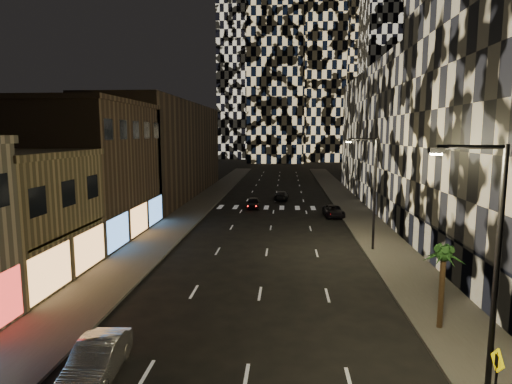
# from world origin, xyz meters

# --- Properties ---
(sidewalk_left) EXTENTS (4.00, 120.00, 0.15)m
(sidewalk_left) POSITION_xyz_m (-10.00, 50.00, 0.07)
(sidewalk_left) COLOR #47443F
(sidewalk_left) RESTS_ON ground
(sidewalk_right) EXTENTS (4.00, 120.00, 0.15)m
(sidewalk_right) POSITION_xyz_m (10.00, 50.00, 0.07)
(sidewalk_right) COLOR #47443F
(sidewalk_right) RESTS_ON ground
(curb_left) EXTENTS (0.20, 120.00, 0.15)m
(curb_left) POSITION_xyz_m (-7.90, 50.00, 0.07)
(curb_left) COLOR #4C4C47
(curb_left) RESTS_ON ground
(curb_right) EXTENTS (0.20, 120.00, 0.15)m
(curb_right) POSITION_xyz_m (7.90, 50.00, 0.07)
(curb_right) COLOR #4C4C47
(curb_right) RESTS_ON ground
(retail_brown) EXTENTS (10.00, 15.00, 12.00)m
(retail_brown) POSITION_xyz_m (-17.00, 33.50, 6.00)
(retail_brown) COLOR #4D3B2B
(retail_brown) RESTS_ON ground
(retail_filler_left) EXTENTS (10.00, 40.00, 14.00)m
(retail_filler_left) POSITION_xyz_m (-17.00, 60.00, 7.00)
(retail_filler_left) COLOR #4D3B2B
(retail_filler_left) RESTS_ON ground
(midrise_base) EXTENTS (0.60, 25.00, 3.00)m
(midrise_base) POSITION_xyz_m (12.30, 24.50, 1.50)
(midrise_base) COLOR #383838
(midrise_base) RESTS_ON ground
(midrise_filler_right) EXTENTS (16.00, 40.00, 18.00)m
(midrise_filler_right) POSITION_xyz_m (20.00, 57.00, 9.00)
(midrise_filler_right) COLOR #232326
(midrise_filler_right) RESTS_ON ground
(tower_center_low) EXTENTS (18.00, 18.00, 95.00)m
(tower_center_low) POSITION_xyz_m (-2.00, 140.00, 47.50)
(tower_center_low) COLOR black
(tower_center_low) RESTS_ON ground
(streetlight_near) EXTENTS (2.55, 0.25, 9.00)m
(streetlight_near) POSITION_xyz_m (8.35, 10.00, 5.35)
(streetlight_near) COLOR black
(streetlight_near) RESTS_ON sidewalk_right
(streetlight_far) EXTENTS (2.55, 0.25, 9.00)m
(streetlight_far) POSITION_xyz_m (8.35, 30.00, 5.35)
(streetlight_far) COLOR black
(streetlight_far) RESTS_ON sidewalk_right
(car_silver_parked) EXTENTS (1.89, 4.60, 1.48)m
(car_silver_parked) POSITION_xyz_m (-5.80, 10.65, 0.74)
(car_silver_parked) COLOR #9D9EA2
(car_silver_parked) RESTS_ON ground
(car_dark_midlane) EXTENTS (1.87, 4.17, 1.39)m
(car_dark_midlane) POSITION_xyz_m (-2.65, 49.29, 0.70)
(car_dark_midlane) COLOR black
(car_dark_midlane) RESTS_ON ground
(car_dark_oncoming) EXTENTS (2.11, 4.63, 1.31)m
(car_dark_oncoming) POSITION_xyz_m (0.88, 56.43, 0.66)
(car_dark_oncoming) COLOR black
(car_dark_oncoming) RESTS_ON ground
(car_dark_rightlane) EXTENTS (2.33, 4.70, 1.28)m
(car_dark_rightlane) POSITION_xyz_m (7.00, 44.50, 0.64)
(car_dark_rightlane) COLOR black
(car_dark_rightlane) RESTS_ON ground
(ped_sign) EXTENTS (0.08, 0.85, 2.54)m
(ped_sign) POSITION_xyz_m (8.30, 8.90, 1.87)
(ped_sign) COLOR black
(ped_sign) RESTS_ON sidewalk_right
(palm_tree) EXTENTS (2.05, 2.09, 4.09)m
(palm_tree) POSITION_xyz_m (9.00, 15.84, 3.53)
(palm_tree) COLOR #47331E
(palm_tree) RESTS_ON sidewalk_right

